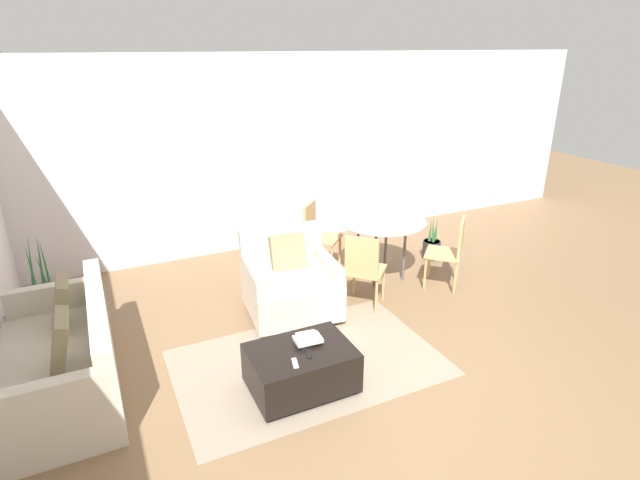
{
  "coord_description": "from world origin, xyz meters",
  "views": [
    {
      "loc": [
        -2.11,
        -3.0,
        2.84
      ],
      "look_at": [
        0.18,
        1.8,
        0.75
      ],
      "focal_mm": 28.0,
      "sensor_mm": 36.0,
      "label": 1
    }
  ],
  "objects_px": {
    "book_stack": "(308,339)",
    "ottoman": "(301,367)",
    "armchair": "(290,283)",
    "tv_remote_primary": "(295,363)",
    "tv_remote_secondary": "(308,353)",
    "dining_chair_far_left": "(317,232)",
    "potted_plant_small": "(431,247)",
    "dining_table": "(382,227)",
    "dining_chair_near_right": "(451,248)",
    "dining_chair_near_left": "(364,266)",
    "potted_plant": "(48,309)",
    "couch": "(64,363)"
  },
  "relations": [
    {
      "from": "dining_chair_near_left",
      "to": "dining_chair_near_right",
      "type": "height_order",
      "value": "same"
    },
    {
      "from": "tv_remote_secondary",
      "to": "dining_chair_far_left",
      "type": "xyz_separation_m",
      "value": [
        1.19,
        2.35,
        0.11
      ]
    },
    {
      "from": "armchair",
      "to": "ottoman",
      "type": "bearing_deg",
      "value": -108.5
    },
    {
      "from": "book_stack",
      "to": "dining_chair_near_right",
      "type": "height_order",
      "value": "dining_chair_near_right"
    },
    {
      "from": "couch",
      "to": "dining_chair_far_left",
      "type": "distance_m",
      "value": 3.41
    },
    {
      "from": "dining_chair_far_left",
      "to": "tv_remote_secondary",
      "type": "bearing_deg",
      "value": -116.81
    },
    {
      "from": "armchair",
      "to": "tv_remote_primary",
      "type": "distance_m",
      "value": 1.55
    },
    {
      "from": "potted_plant",
      "to": "dining_table",
      "type": "height_order",
      "value": "potted_plant"
    },
    {
      "from": "armchair",
      "to": "dining_chair_near_right",
      "type": "relative_size",
      "value": 1.15
    },
    {
      "from": "potted_plant",
      "to": "tv_remote_primary",
      "type": "bearing_deg",
      "value": -49.66
    },
    {
      "from": "book_stack",
      "to": "potted_plant",
      "type": "relative_size",
      "value": 0.24
    },
    {
      "from": "dining_chair_near_right",
      "to": "potted_plant_small",
      "type": "bearing_deg",
      "value": 66.05
    },
    {
      "from": "couch",
      "to": "potted_plant",
      "type": "bearing_deg",
      "value": 97.46
    },
    {
      "from": "dining_chair_near_left",
      "to": "potted_plant_small",
      "type": "xyz_separation_m",
      "value": [
        1.6,
        0.82,
        -0.35
      ]
    },
    {
      "from": "tv_remote_primary",
      "to": "tv_remote_secondary",
      "type": "relative_size",
      "value": 0.84
    },
    {
      "from": "ottoman",
      "to": "dining_chair_far_left",
      "type": "bearing_deg",
      "value": 61.73
    },
    {
      "from": "dining_chair_near_right",
      "to": "potted_plant_small",
      "type": "relative_size",
      "value": 1.46
    },
    {
      "from": "dining_table",
      "to": "potted_plant_small",
      "type": "xyz_separation_m",
      "value": [
        0.98,
        0.21,
        -0.52
      ]
    },
    {
      "from": "tv_remote_secondary",
      "to": "potted_plant",
      "type": "height_order",
      "value": "potted_plant"
    },
    {
      "from": "ottoman",
      "to": "tv_remote_secondary",
      "type": "bearing_deg",
      "value": -64.44
    },
    {
      "from": "tv_remote_primary",
      "to": "potted_plant_small",
      "type": "height_order",
      "value": "potted_plant_small"
    },
    {
      "from": "dining_table",
      "to": "dining_chair_near_left",
      "type": "bearing_deg",
      "value": -135.0
    },
    {
      "from": "couch",
      "to": "tv_remote_secondary",
      "type": "relative_size",
      "value": 10.3
    },
    {
      "from": "dining_table",
      "to": "dining_chair_near_right",
      "type": "height_order",
      "value": "dining_chair_near_right"
    },
    {
      "from": "book_stack",
      "to": "dining_chair_far_left",
      "type": "distance_m",
      "value": 2.49
    },
    {
      "from": "tv_remote_primary",
      "to": "dining_chair_near_left",
      "type": "relative_size",
      "value": 0.16
    },
    {
      "from": "book_stack",
      "to": "potted_plant_small",
      "type": "relative_size",
      "value": 0.4
    },
    {
      "from": "ottoman",
      "to": "book_stack",
      "type": "height_order",
      "value": "book_stack"
    },
    {
      "from": "tv_remote_secondary",
      "to": "potted_plant_small",
      "type": "height_order",
      "value": "potted_plant_small"
    },
    {
      "from": "tv_remote_primary",
      "to": "dining_chair_near_right",
      "type": "relative_size",
      "value": 0.16
    },
    {
      "from": "couch",
      "to": "book_stack",
      "type": "relative_size",
      "value": 7.16
    },
    {
      "from": "armchair",
      "to": "dining_chair_far_left",
      "type": "bearing_deg",
      "value": 51.34
    },
    {
      "from": "ottoman",
      "to": "tv_remote_primary",
      "type": "distance_m",
      "value": 0.28
    },
    {
      "from": "dining_chair_near_left",
      "to": "potted_plant_small",
      "type": "distance_m",
      "value": 1.84
    },
    {
      "from": "ottoman",
      "to": "dining_chair_near_right",
      "type": "height_order",
      "value": "dining_chair_near_right"
    },
    {
      "from": "dining_table",
      "to": "dining_chair_near_left",
      "type": "relative_size",
      "value": 1.23
    },
    {
      "from": "couch",
      "to": "dining_chair_near_right",
      "type": "height_order",
      "value": "couch"
    },
    {
      "from": "book_stack",
      "to": "dining_table",
      "type": "height_order",
      "value": "dining_table"
    },
    {
      "from": "dining_chair_far_left",
      "to": "dining_chair_near_left",
      "type": "bearing_deg",
      "value": -90.0
    },
    {
      "from": "tv_remote_secondary",
      "to": "potted_plant_small",
      "type": "xyz_separation_m",
      "value": [
        2.79,
        1.94,
        -0.24
      ]
    },
    {
      "from": "dining_chair_far_left",
      "to": "potted_plant_small",
      "type": "height_order",
      "value": "dining_chair_far_left"
    },
    {
      "from": "armchair",
      "to": "tv_remote_primary",
      "type": "bearing_deg",
      "value": -110.87
    },
    {
      "from": "armchair",
      "to": "dining_chair_near_right",
      "type": "distance_m",
      "value": 2.05
    },
    {
      "from": "tv_remote_primary",
      "to": "tv_remote_secondary",
      "type": "height_order",
      "value": "same"
    },
    {
      "from": "book_stack",
      "to": "ottoman",
      "type": "bearing_deg",
      "value": -150.19
    },
    {
      "from": "armchair",
      "to": "dining_chair_far_left",
      "type": "relative_size",
      "value": 1.15
    },
    {
      "from": "ottoman",
      "to": "potted_plant_small",
      "type": "bearing_deg",
      "value": 33.42
    },
    {
      "from": "ottoman",
      "to": "dining_chair_far_left",
      "type": "height_order",
      "value": "dining_chair_far_left"
    },
    {
      "from": "book_stack",
      "to": "dining_chair_far_left",
      "type": "bearing_deg",
      "value": 63.03
    },
    {
      "from": "potted_plant",
      "to": "dining_table",
      "type": "relative_size",
      "value": 0.95
    }
  ]
}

